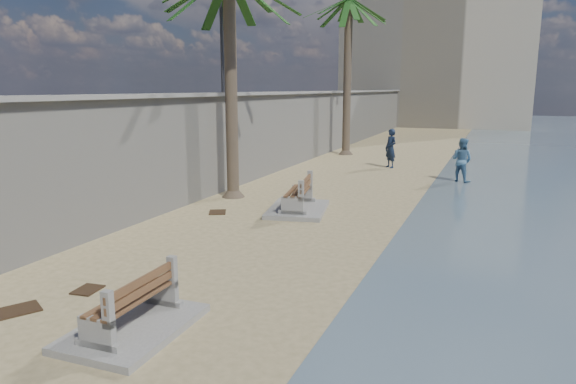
% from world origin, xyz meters
% --- Properties ---
extents(seawall, '(0.45, 70.00, 3.50)m').
position_xyz_m(seawall, '(-5.20, 20.00, 1.75)').
color(seawall, gray).
rests_on(seawall, ground_plane).
extents(wall_cap, '(0.80, 70.00, 0.12)m').
position_xyz_m(wall_cap, '(-5.20, 20.00, 3.55)').
color(wall_cap, gray).
rests_on(wall_cap, seawall).
extents(end_building, '(18.00, 12.00, 14.00)m').
position_xyz_m(end_building, '(-2.00, 52.00, 7.00)').
color(end_building, '#B7AA93').
rests_on(end_building, ground_plane).
extents(bench_near, '(1.56, 2.24, 0.92)m').
position_xyz_m(bench_near, '(-0.80, 1.31, 0.40)').
color(bench_near, gray).
rests_on(bench_near, ground_plane).
extents(bench_far, '(2.16, 2.78, 1.04)m').
position_xyz_m(bench_far, '(-1.31, 9.78, 0.46)').
color(bench_far, gray).
rests_on(bench_far, ground_plane).
extents(palm_back, '(5.00, 5.00, 9.42)m').
position_xyz_m(palm_back, '(-3.81, 23.94, 8.37)').
color(palm_back, brown).
rests_on(palm_back, ground_plane).
extents(streetlight, '(0.28, 0.28, 5.12)m').
position_xyz_m(streetlight, '(-5.10, 12.00, 6.64)').
color(streetlight, '#2D2D33').
rests_on(streetlight, wall_cap).
extents(person_a, '(0.93, 0.91, 2.15)m').
position_xyz_m(person_a, '(-0.42, 19.82, 1.07)').
color(person_a, '#131F36').
rests_on(person_a, ground_plane).
extents(person_b, '(1.18, 1.07, 1.99)m').
position_xyz_m(person_b, '(3.00, 17.16, 0.99)').
color(person_b, teal).
rests_on(person_b, ground_plane).
extents(debris_b, '(0.79, 0.84, 0.03)m').
position_xyz_m(debris_b, '(-3.14, 1.17, 0.01)').
color(debris_b, '#382616').
rests_on(debris_b, ground_plane).
extents(debris_c, '(0.73, 0.79, 0.03)m').
position_xyz_m(debris_c, '(-3.55, 8.70, 0.01)').
color(debris_c, '#382616').
rests_on(debris_c, ground_plane).
extents(debris_d, '(0.49, 0.58, 0.03)m').
position_xyz_m(debris_d, '(-2.70, 2.33, 0.01)').
color(debris_d, '#382616').
rests_on(debris_d, ground_plane).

